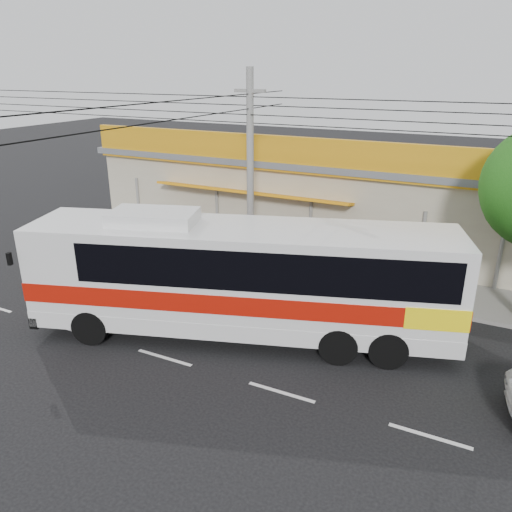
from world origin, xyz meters
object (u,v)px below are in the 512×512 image
at_px(coach_bus, 248,273).
at_px(utility_pole, 250,109).
at_px(motorbike_dark, 92,231).
at_px(motorbike_red, 132,238).

xyz_separation_m(coach_bus, utility_pole, (-2.08, 4.24, 4.81)).
distance_m(motorbike_dark, utility_pole, 11.60).
relative_size(motorbike_red, motorbike_dark, 1.25).
bearing_deg(motorbike_dark, motorbike_red, -103.58).
bearing_deg(motorbike_red, motorbike_dark, 70.20).
height_order(coach_bus, motorbike_red, coach_bus).
height_order(coach_bus, motorbike_dark, coach_bus).
height_order(motorbike_dark, utility_pole, utility_pole).
distance_m(coach_bus, motorbike_red, 10.48).
relative_size(coach_bus, motorbike_dark, 9.37).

